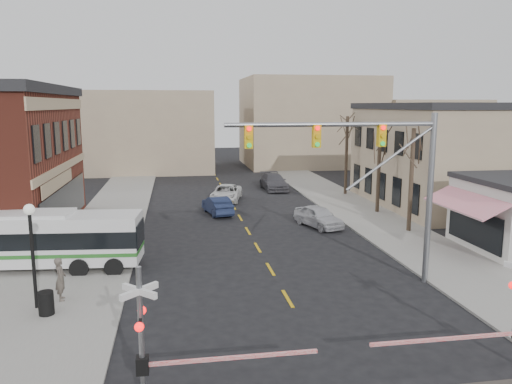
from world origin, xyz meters
The scene contains 19 objects.
ground centered at (0.00, 0.00, 0.00)m, with size 160.00×160.00×0.00m, color black.
sidewalk_west centered at (-9.50, 20.00, 0.06)m, with size 5.00×60.00×0.12m, color gray.
sidewalk_east centered at (9.50, 20.00, 0.06)m, with size 5.00×60.00×0.12m, color gray.
tan_building centered at (22.00, 20.00, 4.26)m, with size 20.30×15.30×8.50m.
tree_east_a centered at (10.50, 12.00, 3.50)m, with size 0.28×0.28×6.75m.
tree_east_b centered at (10.80, 18.00, 3.27)m, with size 0.28×0.28×6.30m.
tree_east_c centered at (11.00, 26.00, 3.72)m, with size 0.28×0.28×7.20m.
transit_bus centered at (-12.14, 7.79, 1.65)m, with size 11.39×3.47×2.89m.
traffic_signal_mast centered at (4.26, 3.04, 5.72)m, with size 9.68×0.30×8.00m.
rr_crossing_west centered at (-5.32, -4.76, 1.97)m, with size 5.60×1.36×4.00m.
rr_crossing_east centered at (5.73, -4.65, 1.97)m, with size 5.60×1.36×4.00m.
street_lamp centered at (-10.46, 2.45, 3.23)m, with size 0.44×0.44×4.35m.
trash_bin centered at (-9.89, 1.68, 0.59)m, with size 0.60×0.60×0.95m, color black.
car_a centered at (5.00, 14.41, 0.73)m, with size 1.73×4.29×1.46m, color #B2B2B8.
car_b centered at (-1.56, 19.61, 0.69)m, with size 1.47×4.21×1.39m, color #1A2442.
car_c centered at (-0.33, 24.81, 0.70)m, with size 2.33×5.06×1.41m, color silver.
car_d centered at (4.97, 30.01, 0.78)m, with size 2.19×5.38×1.56m, color #4A494F.
pedestrian_near centered at (-9.63, 3.17, 1.05)m, with size 0.68×0.45×1.87m, color #584F47.
pedestrian_far centered at (-10.94, 7.98, 1.07)m, with size 0.92×0.72×1.90m, color #2F3752.
Camera 1 is at (-4.67, -18.12, 8.35)m, focal length 35.00 mm.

